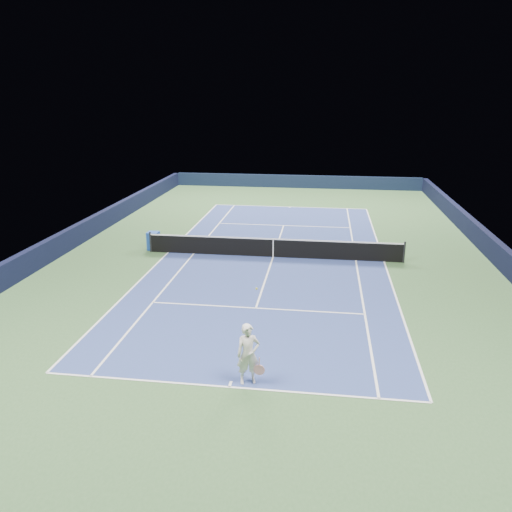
# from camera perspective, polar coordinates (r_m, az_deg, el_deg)

# --- Properties ---
(ground) EXTENTS (40.00, 40.00, 0.00)m
(ground) POSITION_cam_1_polar(r_m,az_deg,el_deg) (25.20, 1.97, -0.12)
(ground) COLOR #33552E
(ground) RESTS_ON ground
(wall_far) EXTENTS (22.00, 0.35, 1.10)m
(wall_far) POSITION_cam_1_polar(r_m,az_deg,el_deg) (44.33, 4.66, 8.48)
(wall_far) COLOR black
(wall_far) RESTS_ON ground
(wall_right) EXTENTS (0.35, 40.00, 1.10)m
(wall_right) POSITION_cam_1_polar(r_m,az_deg,el_deg) (26.31, 26.14, 0.04)
(wall_right) COLOR black
(wall_right) RESTS_ON ground
(wall_left) EXTENTS (0.35, 40.00, 1.10)m
(wall_left) POSITION_cam_1_polar(r_m,az_deg,el_deg) (28.21, -20.47, 1.88)
(wall_left) COLOR black
(wall_left) RESTS_ON ground
(court_surface) EXTENTS (10.97, 23.77, 0.01)m
(court_surface) POSITION_cam_1_polar(r_m,az_deg,el_deg) (25.20, 1.97, -0.11)
(court_surface) COLOR navy
(court_surface) RESTS_ON ground
(baseline_far) EXTENTS (10.97, 0.08, 0.00)m
(baseline_far) POSITION_cam_1_polar(r_m,az_deg,el_deg) (36.64, 3.90, 5.63)
(baseline_far) COLOR white
(baseline_far) RESTS_ON ground
(baseline_near) EXTENTS (10.97, 0.08, 0.00)m
(baseline_near) POSITION_cam_1_polar(r_m,az_deg,el_deg) (14.48, -3.08, -14.73)
(baseline_near) COLOR white
(baseline_near) RESTS_ON ground
(sideline_doubles_right) EXTENTS (0.08, 23.77, 0.00)m
(sideline_doubles_right) POSITION_cam_1_polar(r_m,az_deg,el_deg) (25.27, 14.43, -0.62)
(sideline_doubles_right) COLOR white
(sideline_doubles_right) RESTS_ON ground
(sideline_doubles_left) EXTENTS (0.08, 23.77, 0.00)m
(sideline_doubles_left) POSITION_cam_1_polar(r_m,az_deg,el_deg) (26.30, -10.01, 0.41)
(sideline_doubles_left) COLOR white
(sideline_doubles_left) RESTS_ON ground
(sideline_singles_right) EXTENTS (0.08, 23.77, 0.00)m
(sideline_singles_right) POSITION_cam_1_polar(r_m,az_deg,el_deg) (25.14, 11.33, -0.49)
(sideline_singles_right) COLOR white
(sideline_singles_right) RESTS_ON ground
(sideline_singles_left) EXTENTS (0.08, 23.77, 0.00)m
(sideline_singles_left) POSITION_cam_1_polar(r_m,az_deg,el_deg) (25.92, -7.12, 0.29)
(sideline_singles_left) COLOR white
(sideline_singles_left) RESTS_ON ground
(service_line_far) EXTENTS (8.23, 0.08, 0.00)m
(service_line_far) POSITION_cam_1_polar(r_m,az_deg,el_deg) (31.32, 3.18, 3.51)
(service_line_far) COLOR white
(service_line_far) RESTS_ON ground
(service_line_near) EXTENTS (8.23, 0.08, 0.00)m
(service_line_near) POSITION_cam_1_polar(r_m,az_deg,el_deg) (19.26, -0.02, -5.97)
(service_line_near) COLOR white
(service_line_near) RESTS_ON ground
(center_service_line) EXTENTS (0.08, 12.80, 0.00)m
(center_service_line) POSITION_cam_1_polar(r_m,az_deg,el_deg) (25.20, 1.97, -0.10)
(center_service_line) COLOR white
(center_service_line) RESTS_ON ground
(center_mark_far) EXTENTS (0.08, 0.30, 0.00)m
(center_mark_far) POSITION_cam_1_polar(r_m,az_deg,el_deg) (36.50, 3.88, 5.58)
(center_mark_far) COLOR white
(center_mark_far) RESTS_ON ground
(center_mark_near) EXTENTS (0.08, 0.30, 0.00)m
(center_mark_near) POSITION_cam_1_polar(r_m,az_deg,el_deg) (14.61, -2.96, -14.41)
(center_mark_near) COLOR white
(center_mark_near) RESTS_ON ground
(tennis_net) EXTENTS (12.90, 0.10, 1.07)m
(tennis_net) POSITION_cam_1_polar(r_m,az_deg,el_deg) (25.05, 1.98, 0.98)
(tennis_net) COLOR black
(tennis_net) RESTS_ON ground
(sponsor_cube) EXTENTS (0.62, 0.55, 0.96)m
(sponsor_cube) POSITION_cam_1_polar(r_m,az_deg,el_deg) (26.85, -11.63, 1.72)
(sponsor_cube) COLOR #1C47AC
(sponsor_cube) RESTS_ON ground
(tennis_player) EXTENTS (0.86, 1.35, 2.52)m
(tennis_player) POSITION_cam_1_polar(r_m,az_deg,el_deg) (14.22, -0.89, -11.16)
(tennis_player) COLOR silver
(tennis_player) RESTS_ON ground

